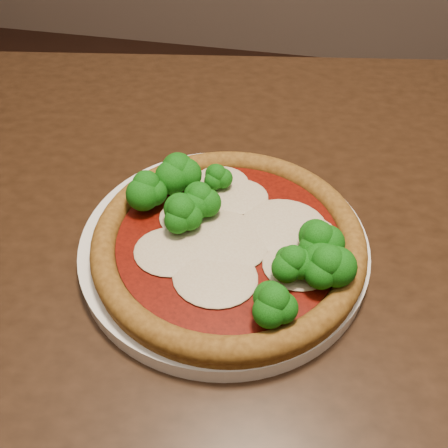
# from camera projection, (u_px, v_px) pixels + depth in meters

# --- Properties ---
(dining_table) EXTENTS (1.33, 1.02, 0.75)m
(dining_table) POSITION_uv_depth(u_px,v_px,m) (279.00, 312.00, 0.57)
(dining_table) COLOR black
(dining_table) RESTS_ON floor
(plate) EXTENTS (0.28, 0.28, 0.02)m
(plate) POSITION_uv_depth(u_px,v_px,m) (224.00, 246.00, 0.50)
(plate) COLOR white
(plate) RESTS_ON dining_table
(pizza) EXTENTS (0.26, 0.26, 0.06)m
(pizza) POSITION_uv_depth(u_px,v_px,m) (231.00, 237.00, 0.47)
(pizza) COLOR brown
(pizza) RESTS_ON plate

